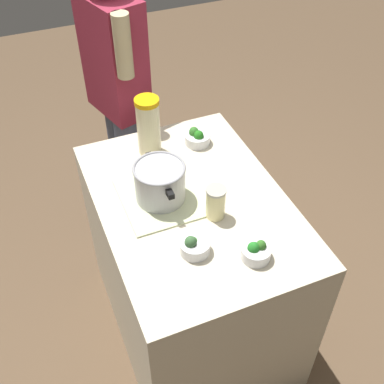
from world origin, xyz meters
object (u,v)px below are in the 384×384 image
(lemonade_pitcher, at_px, (148,126))
(broccoli_bowl_center, at_px, (197,138))
(mason_jar, at_px, (216,203))
(cooking_pot, at_px, (160,182))
(broccoli_bowl_front, at_px, (256,251))
(broccoli_bowl_back, at_px, (194,246))
(person_cook, at_px, (119,99))

(lemonade_pitcher, distance_m, broccoli_bowl_center, 0.25)
(lemonade_pitcher, distance_m, mason_jar, 0.51)
(mason_jar, distance_m, broccoli_bowl_center, 0.48)
(cooking_pot, bearing_deg, lemonade_pitcher, -11.08)
(cooking_pot, relative_size, mason_jar, 2.00)
(broccoli_bowl_front, bearing_deg, lemonade_pitcher, 11.67)
(cooking_pot, distance_m, broccoli_bowl_center, 0.41)
(broccoli_bowl_front, relative_size, broccoli_bowl_back, 0.97)
(lemonade_pitcher, xyz_separation_m, broccoli_bowl_back, (-0.63, 0.04, -0.11))
(broccoli_bowl_front, bearing_deg, mason_jar, 10.84)
(mason_jar, relative_size, broccoli_bowl_back, 1.24)
(cooking_pot, relative_size, lemonade_pitcher, 1.00)
(lemonade_pitcher, bearing_deg, broccoli_bowl_front, -168.33)
(broccoli_bowl_front, distance_m, broccoli_bowl_back, 0.23)
(cooking_pot, relative_size, broccoli_bowl_front, 2.54)
(person_cook, bearing_deg, cooking_pot, 176.27)
(cooking_pot, xyz_separation_m, broccoli_bowl_back, (-0.32, -0.02, -0.06))
(cooking_pot, bearing_deg, mason_jar, -136.35)
(broccoli_bowl_center, height_order, person_cook, person_cook)
(cooking_pot, bearing_deg, broccoli_bowl_front, -153.19)
(cooking_pot, height_order, broccoli_bowl_center, cooking_pot)
(broccoli_bowl_back, height_order, person_cook, person_cook)
(lemonade_pitcher, distance_m, broccoli_bowl_front, 0.77)
(broccoli_bowl_front, height_order, broccoli_bowl_back, broccoli_bowl_back)
(broccoli_bowl_back, bearing_deg, mason_jar, -46.85)
(broccoli_bowl_front, xyz_separation_m, broccoli_bowl_back, (0.11, 0.20, -0.00))
(broccoli_bowl_center, distance_m, person_cook, 0.56)
(mason_jar, bearing_deg, cooking_pot, 43.65)
(mason_jar, bearing_deg, broccoli_bowl_front, -169.16)
(mason_jar, xyz_separation_m, broccoli_bowl_back, (-0.14, 0.15, -0.04))
(cooking_pot, height_order, broccoli_bowl_front, cooking_pot)
(lemonade_pitcher, bearing_deg, mason_jar, -167.90)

